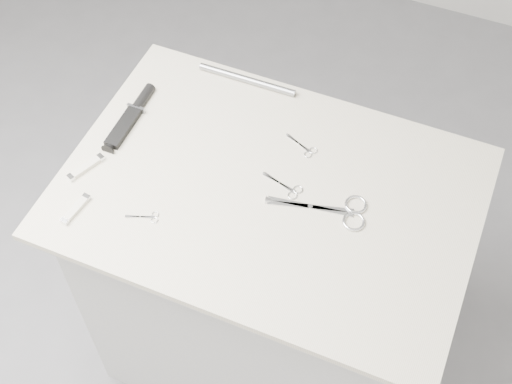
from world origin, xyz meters
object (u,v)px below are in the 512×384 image
at_px(embroidery_scissors_b, 305,148).
at_px(tiny_scissors, 147,217).
at_px(metal_rail, 247,80).
at_px(sheathed_knife, 133,114).
at_px(embroidery_scissors_a, 288,188).
at_px(large_shears, 339,211).
at_px(pocket_knife_b, 76,209).
at_px(pocket_knife_a, 86,167).
at_px(plinth, 267,284).

height_order(embroidery_scissors_b, tiny_scissors, same).
bearing_deg(metal_rail, sheathed_knife, -134.79).
xyz_separation_m(embroidery_scissors_a, tiny_scissors, (-0.27, -0.21, -0.00)).
height_order(large_shears, embroidery_scissors_b, large_shears).
bearing_deg(embroidery_scissors_a, pocket_knife_b, -135.06).
xyz_separation_m(pocket_knife_a, metal_rail, (0.25, 0.43, 0.00)).
distance_m(large_shears, pocket_knife_b, 0.62).
bearing_deg(tiny_scissors, pocket_knife_b, 175.63).
height_order(tiny_scissors, pocket_knife_a, pocket_knife_a).
bearing_deg(plinth, metal_rail, 121.55).
relative_size(plinth, tiny_scissors, 11.48).
bearing_deg(embroidery_scissors_b, pocket_knife_b, -115.28).
bearing_deg(embroidery_scissors_a, large_shears, 7.79).
height_order(plinth, sheathed_knife, sheathed_knife).
relative_size(tiny_scissors, sheathed_knife, 0.35).
bearing_deg(embroidery_scissors_b, large_shears, -23.82).
height_order(plinth, embroidery_scissors_a, embroidery_scissors_a).
distance_m(large_shears, pocket_knife_a, 0.63).
xyz_separation_m(plinth, tiny_scissors, (-0.24, -0.18, 0.47)).
relative_size(plinth, metal_rail, 3.24).
xyz_separation_m(embroidery_scissors_a, pocket_knife_a, (-0.48, -0.14, 0.00)).
xyz_separation_m(embroidery_scissors_b, tiny_scissors, (-0.27, -0.34, -0.00)).
xyz_separation_m(sheathed_knife, pocket_knife_a, (-0.02, -0.20, -0.00)).
bearing_deg(pocket_knife_a, metal_rail, -7.22).
height_order(pocket_knife_a, metal_rail, metal_rail).
relative_size(pocket_knife_a, metal_rail, 0.37).
bearing_deg(plinth, sheathed_knife, 168.40).
relative_size(plinth, large_shears, 3.75).
bearing_deg(tiny_scissors, sheathed_knife, 103.87).
xyz_separation_m(sheathed_knife, pocket_knife_b, (0.02, -0.32, -0.00)).
bearing_deg(pocket_knife_a, tiny_scissors, -86.07).
bearing_deg(embroidery_scissors_a, tiny_scissors, -128.13).
bearing_deg(sheathed_knife, pocket_knife_a, 173.09).
xyz_separation_m(large_shears, metal_rail, (-0.37, 0.31, 0.01)).
bearing_deg(sheathed_knife, plinth, -102.32).
bearing_deg(sheathed_knife, metal_rail, -45.50).
relative_size(embroidery_scissors_b, sheathed_knife, 0.41).
bearing_deg(tiny_scissors, metal_rail, 64.80).
xyz_separation_m(large_shears, tiny_scissors, (-0.41, -0.19, -0.00)).
xyz_separation_m(embroidery_scissors_a, metal_rail, (-0.23, 0.29, 0.01)).
bearing_deg(pocket_knife_a, large_shears, -56.14).
bearing_deg(large_shears, pocket_knife_a, 178.77).
bearing_deg(sheathed_knife, embroidery_scissors_b, -81.98).
xyz_separation_m(pocket_knife_a, pocket_knife_b, (0.04, -0.12, -0.00)).
relative_size(embroidery_scissors_a, embroidery_scissors_b, 1.18).
distance_m(embroidery_scissors_a, pocket_knife_b, 0.51).
distance_m(tiny_scissors, pocket_knife_a, 0.22).
bearing_deg(plinth, embroidery_scissors_a, 29.57).
relative_size(plinth, embroidery_scissors_a, 8.26).
xyz_separation_m(plinth, pocket_knife_a, (-0.44, -0.11, 0.48)).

